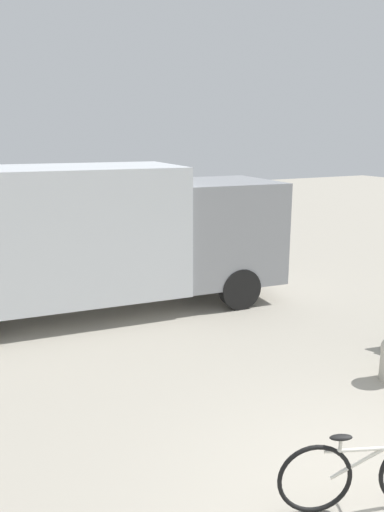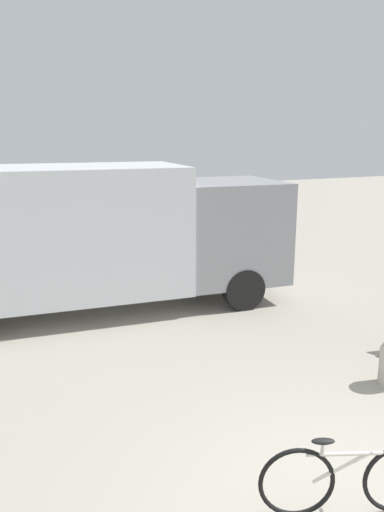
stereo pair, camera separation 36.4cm
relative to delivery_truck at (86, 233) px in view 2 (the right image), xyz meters
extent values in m
cube|color=silver|center=(-0.94, 0.08, 0.07)|extent=(5.89, 2.81, 2.49)
cube|color=gray|center=(3.00, -0.27, -0.12)|extent=(2.38, 2.41, 2.12)
cylinder|color=black|center=(3.08, 0.73, -1.18)|extent=(0.88, 0.35, 0.86)
cylinder|color=black|center=(2.91, -1.26, -1.18)|extent=(0.88, 0.35, 0.86)
torus|color=black|center=(0.46, -6.48, -1.24)|extent=(0.69, 0.31, 0.72)
cylinder|color=silver|center=(0.92, -6.66, -0.96)|extent=(0.79, 0.34, 0.04)
cylinder|color=silver|center=(0.85, -6.63, -1.09)|extent=(0.53, 0.24, 0.34)
cylinder|color=silver|center=(0.67, -6.56, -0.90)|extent=(0.03, 0.03, 0.12)
ellipsoid|color=black|center=(0.67, -6.56, -0.82)|extent=(0.24, 0.17, 0.05)
camera|label=1|loc=(-2.40, -9.57, 1.91)|focal=35.00mm
camera|label=2|loc=(-2.08, -9.72, 1.91)|focal=35.00mm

